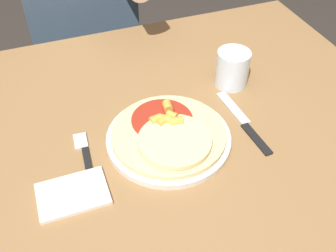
# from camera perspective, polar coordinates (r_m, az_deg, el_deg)

# --- Properties ---
(dining_table) EXTENTS (1.23, 0.99, 0.74)m
(dining_table) POSITION_cam_1_polar(r_m,az_deg,el_deg) (0.91, -2.15, -6.91)
(dining_table) COLOR olive
(dining_table) RESTS_ON ground_plane
(plate) EXTENTS (0.27, 0.27, 0.01)m
(plate) POSITION_cam_1_polar(r_m,az_deg,el_deg) (0.85, 0.00, -1.62)
(plate) COLOR silver
(plate) RESTS_ON dining_table
(pizza) EXTENTS (0.25, 0.25, 0.04)m
(pizza) POSITION_cam_1_polar(r_m,az_deg,el_deg) (0.83, 0.15, -0.99)
(pizza) COLOR #E0C689
(pizza) RESTS_ON plate
(fork) EXTENTS (0.03, 0.18, 0.00)m
(fork) POSITION_cam_1_polar(r_m,az_deg,el_deg) (0.83, -11.88, -4.57)
(fork) COLOR black
(fork) RESTS_ON dining_table
(knife) EXTENTS (0.03, 0.22, 0.00)m
(knife) POSITION_cam_1_polar(r_m,az_deg,el_deg) (0.90, 10.98, 0.52)
(knife) COLOR black
(knife) RESTS_ON dining_table
(drinking_glass) EXTENTS (0.08, 0.08, 0.09)m
(drinking_glass) POSITION_cam_1_polar(r_m,az_deg,el_deg) (0.99, 9.33, 8.26)
(drinking_glass) COLOR silver
(drinking_glass) RESTS_ON dining_table
(napkin) EXTENTS (0.13, 0.09, 0.01)m
(napkin) POSITION_cam_1_polar(r_m,az_deg,el_deg) (0.77, -13.66, -9.55)
(napkin) COLOR silver
(napkin) RESTS_ON dining_table
(person_diner) EXTENTS (0.37, 0.52, 1.22)m
(person_diner) POSITION_cam_1_polar(r_m,az_deg,el_deg) (1.46, -12.67, 17.03)
(person_diner) COLOR #2D2D38
(person_diner) RESTS_ON ground_plane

